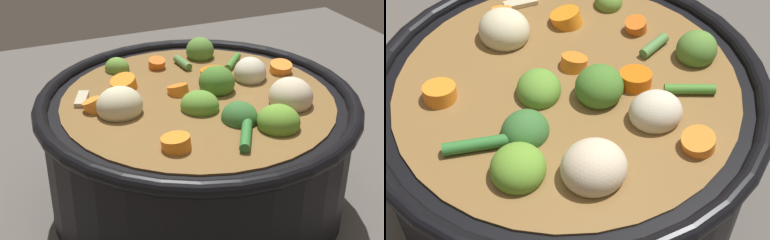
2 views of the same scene
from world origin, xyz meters
TOP-DOWN VIEW (x-y plane):
  - ground_plane at (0.00, 0.00)m, footprint 1.10×1.10m
  - cooking_pot at (0.00, 0.00)m, footprint 0.33×0.33m

SIDE VIEW (x-z plane):
  - ground_plane at x=0.00m, z-range 0.00..0.00m
  - cooking_pot at x=0.00m, z-range -0.01..0.14m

